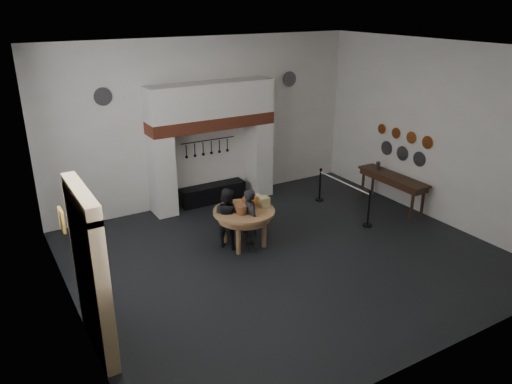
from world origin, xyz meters
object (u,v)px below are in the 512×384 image
visitor_near (251,219)px  visitor_far (227,217)px  iron_range (213,193)px  barrier_post_far (320,185)px  work_table (244,212)px  side_table (393,177)px  barrier_post_near (369,209)px

visitor_near → visitor_far: size_ratio=1.02×
iron_range → barrier_post_far: barrier_post_far is taller
iron_range → work_table: 2.88m
side_table → barrier_post_near: bearing=-155.5°
iron_range → visitor_near: visitor_near is taller
work_table → visitor_far: size_ratio=0.99×
work_table → side_table: 4.63m
barrier_post_far → side_table: bearing=-43.5°
iron_range → barrier_post_far: 3.05m
work_table → barrier_post_far: bearing=22.2°
work_table → visitor_near: visitor_near is taller
work_table → side_table: (4.63, -0.04, 0.03)m
iron_range → barrier_post_near: bearing=-52.3°
barrier_post_far → visitor_near: bearing=-153.9°
barrier_post_near → side_table: bearing=24.5°
iron_range → visitor_far: 2.80m
iron_range → barrier_post_far: size_ratio=2.11×
work_table → barrier_post_far: 3.48m
barrier_post_far → work_table: bearing=-157.8°
iron_range → work_table: size_ratio=1.33×
visitor_near → side_table: 4.60m
work_table → barrier_post_near: (3.20, -0.69, -0.39)m
side_table → barrier_post_far: (-1.43, 1.35, -0.42)m
visitor_near → visitor_far: 0.57m
side_table → barrier_post_far: bearing=136.5°
visitor_far → barrier_post_far: 3.76m
barrier_post_near → iron_range: bearing=127.7°
side_table → barrier_post_far: 2.01m
iron_range → visitor_near: (-0.49, -3.01, 0.48)m
iron_range → barrier_post_near: 4.38m
visitor_far → side_table: 5.00m
iron_range → side_table: side_table is taller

